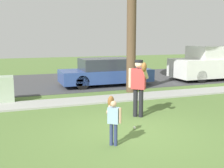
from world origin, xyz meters
TOP-DOWN VIEW (x-y plane):
  - ground_plane at (0.00, 3.50)m, footprint 48.00×48.00m
  - sidewalk_strip at (0.00, 3.60)m, footprint 36.00×1.20m
  - road_surface at (0.00, 8.60)m, footprint 36.00×6.80m
  - person_adult at (0.63, 1.04)m, footprint 0.49×0.86m
  - person_child at (-0.81, -0.70)m, footprint 0.32×0.56m
  - baseball at (0.07, 0.07)m, footprint 0.07×0.07m
  - utility_cabinet at (-3.26, 4.46)m, footprint 0.86×0.73m
  - parked_wagon_blue at (1.51, 6.70)m, footprint 4.50×1.80m
  - parked_van_white at (7.94, 6.48)m, footprint 5.00×1.95m

SIDE VIEW (x-z plane):
  - ground_plane at x=0.00m, z-range 0.00..0.00m
  - road_surface at x=0.00m, z-range 0.00..0.02m
  - sidewalk_strip at x=0.00m, z-range 0.00..0.06m
  - baseball at x=0.07m, z-range 0.00..0.07m
  - utility_cabinet at x=-3.26m, z-range 0.00..0.96m
  - parked_wagon_blue at x=1.51m, z-range 0.00..1.32m
  - person_child at x=-0.81m, z-range 0.16..1.21m
  - parked_van_white at x=7.94m, z-range -0.04..1.84m
  - person_adult at x=0.63m, z-range 0.21..1.92m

